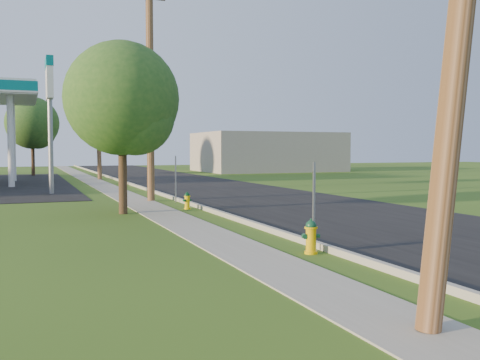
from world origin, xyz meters
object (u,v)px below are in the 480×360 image
at_px(utility_pole_far, 98,116).
at_px(tree_verge, 125,103).
at_px(tree_lot, 33,125).
at_px(hydrant_near, 311,237).
at_px(hydrant_far, 123,179).
at_px(utility_pole_mid, 150,88).
at_px(price_pylon, 49,87).
at_px(hydrant_mid, 187,201).

xyz_separation_m(utility_pole_far, tree_verge, (-1.83, -22.27, -0.90)).
distance_m(tree_lot, hydrant_near, 39.84).
height_order(utility_pole_far, hydrant_far, utility_pole_far).
height_order(utility_pole_mid, hydrant_far, utility_pole_mid).
xyz_separation_m(utility_pole_mid, utility_pole_far, (0.00, 18.00, -0.15)).
bearing_deg(hydrant_near, utility_pole_mid, 92.82).
distance_m(price_pylon, hydrant_near, 19.75).
bearing_deg(tree_verge, hydrant_mid, 14.52).
relative_size(tree_lot, hydrant_far, 8.68).
relative_size(hydrant_near, hydrant_far, 0.98).
bearing_deg(hydrant_mid, tree_verge, -165.48).
bearing_deg(price_pylon, utility_pole_far, 72.67).
xyz_separation_m(tree_lot, hydrant_near, (5.03, -39.32, -4.00)).
xyz_separation_m(utility_pole_far, hydrant_near, (0.64, -31.05, -4.43)).
height_order(tree_verge, hydrant_far, tree_verge).
bearing_deg(tree_lot, price_pylon, -88.64).
xyz_separation_m(tree_lot, hydrant_far, (5.09, -14.85, -4.00)).
xyz_separation_m(utility_pole_mid, tree_verge, (-1.83, -4.27, -1.05)).
bearing_deg(utility_pole_far, tree_verge, -94.70).
relative_size(utility_pole_mid, tree_lot, 1.44).
height_order(utility_pole_far, tree_lot, utility_pole_far).
bearing_deg(utility_pole_mid, tree_verge, -113.19).
bearing_deg(hydrant_near, hydrant_mid, 90.33).
height_order(tree_lot, hydrant_near, tree_lot).
height_order(utility_pole_far, tree_verge, utility_pole_far).
xyz_separation_m(price_pylon, hydrant_far, (4.60, 5.92, -5.05)).
bearing_deg(price_pylon, hydrant_far, 52.16).
relative_size(utility_pole_far, tree_verge, 1.57).
bearing_deg(tree_lot, tree_verge, -85.20).
height_order(tree_lot, hydrant_far, tree_lot).
bearing_deg(utility_pole_far, hydrant_far, -83.92).
relative_size(price_pylon, hydrant_mid, 10.27).
distance_m(utility_pole_far, price_pylon, 13.11).
xyz_separation_m(utility_pole_mid, hydrant_near, (0.64, -13.05, -4.58)).
distance_m(utility_pole_far, hydrant_far, 7.96).
bearing_deg(hydrant_mid, hydrant_far, 89.57).
bearing_deg(utility_pole_mid, hydrant_far, 86.49).
xyz_separation_m(utility_pole_far, hydrant_far, (0.70, -6.58, -4.42)).
distance_m(price_pylon, tree_lot, 20.81).
height_order(price_pylon, tree_lot, price_pylon).
distance_m(utility_pole_far, tree_lot, 9.38).
xyz_separation_m(utility_pole_far, tree_lot, (-4.39, 8.27, -0.42)).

